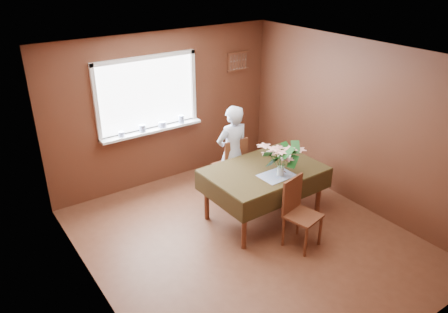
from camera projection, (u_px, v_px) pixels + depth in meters
floor at (247, 240)px, 5.99m from camera, size 4.50×4.50×0.00m
ceiling at (252, 57)px, 4.92m from camera, size 4.50×4.50×0.00m
wall_back at (165, 109)px, 7.13m from camera, size 4.00×0.00×4.00m
wall_front at (408, 249)px, 3.78m from camera, size 4.00×0.00×4.00m
wall_left at (93, 205)px, 4.42m from camera, size 0.00×4.50×4.50m
wall_right at (356, 125)px, 6.48m from camera, size 0.00×4.50×4.50m
window_assembly at (149, 107)px, 6.89m from camera, size 1.72×0.20×1.22m
spoon_rack at (238, 61)px, 7.59m from camera, size 0.44×0.05×0.33m
dining_table at (264, 175)px, 6.22m from camera, size 1.66×1.15×0.80m
chair_far at (232, 164)px, 6.91m from camera, size 0.43×0.43×0.98m
chair_near at (298, 210)px, 5.72m from camera, size 0.49×0.49×0.95m
seated_woman at (232, 153)px, 6.74m from camera, size 0.57×0.39×1.53m
flower_bouquet at (281, 157)px, 5.89m from camera, size 0.50×0.50×0.42m
side_plate at (285, 157)px, 6.52m from camera, size 0.25×0.25×0.01m
table_knife at (281, 170)px, 6.14m from camera, size 0.05×0.21×0.00m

